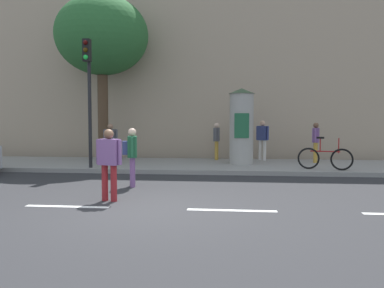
{
  "coord_description": "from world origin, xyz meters",
  "views": [
    {
      "loc": [
        1.74,
        -7.93,
        1.84
      ],
      "look_at": [
        0.71,
        2.0,
        1.21
      ],
      "focal_mm": 37.29,
      "sensor_mm": 36.0,
      "label": 1
    }
  ],
  "objects_px": {
    "bicycle_leaning": "(325,158)",
    "poster_column": "(241,126)",
    "traffic_light": "(88,82)",
    "street_tree": "(102,36)",
    "pedestrian_in_light_jacket": "(110,158)",
    "pedestrian_with_backpack": "(262,137)",
    "pedestrian_tallest": "(316,139)",
    "pedestrian_in_dark_shirt": "(217,138)",
    "pedestrian_in_red_top": "(111,141)",
    "pedestrian_near_pole": "(131,152)"
  },
  "relations": [
    {
      "from": "pedestrian_near_pole",
      "to": "street_tree",
      "type": "bearing_deg",
      "value": 115.52
    },
    {
      "from": "street_tree",
      "to": "pedestrian_in_light_jacket",
      "type": "relative_size",
      "value": 4.15
    },
    {
      "from": "pedestrian_near_pole",
      "to": "pedestrian_tallest",
      "type": "xyz_separation_m",
      "value": [
        5.9,
        5.25,
        0.1
      ]
    },
    {
      "from": "pedestrian_with_backpack",
      "to": "pedestrian_tallest",
      "type": "bearing_deg",
      "value": -18.16
    },
    {
      "from": "traffic_light",
      "to": "pedestrian_in_dark_shirt",
      "type": "relative_size",
      "value": 2.86
    },
    {
      "from": "street_tree",
      "to": "pedestrian_near_pole",
      "type": "xyz_separation_m",
      "value": [
        2.61,
        -5.46,
        -4.24
      ]
    },
    {
      "from": "street_tree",
      "to": "pedestrian_in_red_top",
      "type": "height_order",
      "value": "street_tree"
    },
    {
      "from": "pedestrian_in_red_top",
      "to": "pedestrian_in_dark_shirt",
      "type": "xyz_separation_m",
      "value": [
        3.87,
        2.01,
        0.02
      ]
    },
    {
      "from": "pedestrian_with_backpack",
      "to": "pedestrian_in_light_jacket",
      "type": "bearing_deg",
      "value": -116.68
    },
    {
      "from": "traffic_light",
      "to": "pedestrian_near_pole",
      "type": "height_order",
      "value": "traffic_light"
    },
    {
      "from": "pedestrian_near_pole",
      "to": "pedestrian_tallest",
      "type": "relative_size",
      "value": 1.03
    },
    {
      "from": "pedestrian_in_light_jacket",
      "to": "pedestrian_near_pole",
      "type": "xyz_separation_m",
      "value": [
        0.01,
        1.9,
        -0.02
      ]
    },
    {
      "from": "traffic_light",
      "to": "pedestrian_in_red_top",
      "type": "distance_m",
      "value": 2.44
    },
    {
      "from": "pedestrian_in_dark_shirt",
      "to": "pedestrian_tallest",
      "type": "bearing_deg",
      "value": -10.13
    },
    {
      "from": "pedestrian_in_red_top",
      "to": "pedestrian_tallest",
      "type": "height_order",
      "value": "pedestrian_tallest"
    },
    {
      "from": "traffic_light",
      "to": "pedestrian_in_light_jacket",
      "type": "bearing_deg",
      "value": -64.64
    },
    {
      "from": "pedestrian_with_backpack",
      "to": "pedestrian_in_dark_shirt",
      "type": "relative_size",
      "value": 1.06
    },
    {
      "from": "pedestrian_with_backpack",
      "to": "bicycle_leaning",
      "type": "height_order",
      "value": "pedestrian_with_backpack"
    },
    {
      "from": "pedestrian_in_red_top",
      "to": "bicycle_leaning",
      "type": "relative_size",
      "value": 0.87
    },
    {
      "from": "bicycle_leaning",
      "to": "pedestrian_in_red_top",
      "type": "bearing_deg",
      "value": 173.2
    },
    {
      "from": "pedestrian_near_pole",
      "to": "pedestrian_in_red_top",
      "type": "height_order",
      "value": "pedestrian_in_red_top"
    },
    {
      "from": "traffic_light",
      "to": "bicycle_leaning",
      "type": "height_order",
      "value": "traffic_light"
    },
    {
      "from": "street_tree",
      "to": "pedestrian_with_backpack",
      "type": "bearing_deg",
      "value": 3.9
    },
    {
      "from": "pedestrian_in_red_top",
      "to": "pedestrian_tallest",
      "type": "xyz_separation_m",
      "value": [
        7.72,
        1.33,
        0.02
      ]
    },
    {
      "from": "traffic_light",
      "to": "poster_column",
      "type": "relative_size",
      "value": 1.55
    },
    {
      "from": "street_tree",
      "to": "pedestrian_in_light_jacket",
      "type": "height_order",
      "value": "street_tree"
    },
    {
      "from": "pedestrian_in_dark_shirt",
      "to": "pedestrian_tallest",
      "type": "relative_size",
      "value": 0.99
    },
    {
      "from": "poster_column",
      "to": "pedestrian_near_pole",
      "type": "xyz_separation_m",
      "value": [
        -3.04,
        -4.46,
        -0.64
      ]
    },
    {
      "from": "pedestrian_near_pole",
      "to": "bicycle_leaning",
      "type": "height_order",
      "value": "pedestrian_near_pole"
    },
    {
      "from": "traffic_light",
      "to": "pedestrian_with_backpack",
      "type": "relative_size",
      "value": 2.69
    },
    {
      "from": "poster_column",
      "to": "pedestrian_in_light_jacket",
      "type": "height_order",
      "value": "poster_column"
    },
    {
      "from": "bicycle_leaning",
      "to": "poster_column",
      "type": "bearing_deg",
      "value": 152.19
    },
    {
      "from": "pedestrian_in_dark_shirt",
      "to": "pedestrian_in_red_top",
      "type": "bearing_deg",
      "value": -152.49
    },
    {
      "from": "traffic_light",
      "to": "bicycle_leaning",
      "type": "xyz_separation_m",
      "value": [
        7.94,
        0.35,
        -2.54
      ]
    },
    {
      "from": "pedestrian_in_red_top",
      "to": "pedestrian_tallest",
      "type": "distance_m",
      "value": 7.83
    },
    {
      "from": "street_tree",
      "to": "bicycle_leaning",
      "type": "height_order",
      "value": "street_tree"
    },
    {
      "from": "pedestrian_in_red_top",
      "to": "pedestrian_with_backpack",
      "type": "distance_m",
      "value": 6.07
    },
    {
      "from": "street_tree",
      "to": "pedestrian_in_red_top",
      "type": "distance_m",
      "value": 4.5
    },
    {
      "from": "pedestrian_in_red_top",
      "to": "pedestrian_in_dark_shirt",
      "type": "height_order",
      "value": "pedestrian_in_dark_shirt"
    },
    {
      "from": "traffic_light",
      "to": "pedestrian_with_backpack",
      "type": "height_order",
      "value": "traffic_light"
    },
    {
      "from": "traffic_light",
      "to": "poster_column",
      "type": "height_order",
      "value": "traffic_light"
    },
    {
      "from": "pedestrian_in_light_jacket",
      "to": "pedestrian_with_backpack",
      "type": "height_order",
      "value": "pedestrian_with_backpack"
    },
    {
      "from": "pedestrian_in_light_jacket",
      "to": "traffic_light",
      "type": "bearing_deg",
      "value": 115.36
    },
    {
      "from": "traffic_light",
      "to": "pedestrian_with_backpack",
      "type": "distance_m",
      "value": 7.17
    },
    {
      "from": "pedestrian_tallest",
      "to": "bicycle_leaning",
      "type": "distance_m",
      "value": 2.29
    },
    {
      "from": "pedestrian_with_backpack",
      "to": "pedestrian_tallest",
      "type": "relative_size",
      "value": 1.05
    },
    {
      "from": "street_tree",
      "to": "pedestrian_with_backpack",
      "type": "distance_m",
      "value": 7.71
    },
    {
      "from": "traffic_light",
      "to": "pedestrian_in_dark_shirt",
      "type": "xyz_separation_m",
      "value": [
        4.22,
        3.27,
        -2.04
      ]
    },
    {
      "from": "bicycle_leaning",
      "to": "pedestrian_in_dark_shirt",
      "type": "bearing_deg",
      "value": 141.86
    },
    {
      "from": "street_tree",
      "to": "pedestrian_in_light_jacket",
      "type": "xyz_separation_m",
      "value": [
        2.6,
        -7.36,
        -4.22
      ]
    }
  ]
}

